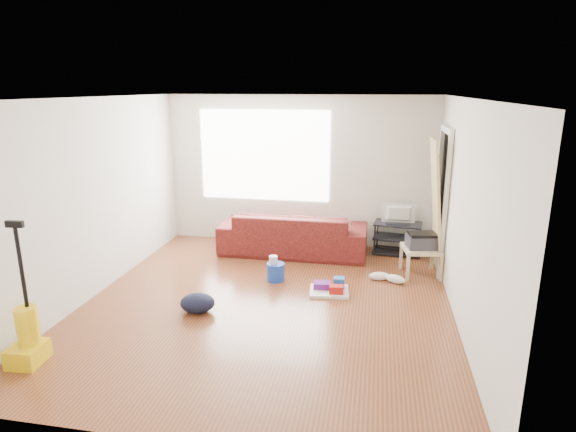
% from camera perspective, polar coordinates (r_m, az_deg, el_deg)
% --- Properties ---
extents(room, '(4.51, 5.01, 2.51)m').
position_cam_1_polar(room, '(5.81, -1.63, 1.47)').
color(room, brown).
rests_on(room, ground).
extents(sofa, '(2.34, 0.91, 0.68)m').
position_cam_1_polar(sofa, '(7.88, 0.64, -4.35)').
color(sofa, '#330810').
rests_on(sofa, ground).
extents(tv_stand, '(0.79, 0.51, 0.51)m').
position_cam_1_polar(tv_stand, '(7.96, 12.82, -2.53)').
color(tv_stand, black).
rests_on(tv_stand, ground).
extents(tv, '(0.53, 0.07, 0.30)m').
position_cam_1_polar(tv, '(7.85, 12.99, 0.25)').
color(tv, black).
rests_on(tv, tv_stand).
extents(side_table, '(0.58, 0.58, 0.41)m').
position_cam_1_polar(side_table, '(7.12, 15.51, -4.12)').
color(side_table, '#BEB28A').
rests_on(side_table, ground).
extents(printer, '(0.47, 0.39, 0.22)m').
position_cam_1_polar(printer, '(7.07, 15.61, -2.81)').
color(printer, '#292930').
rests_on(printer, side_table).
extents(bucket, '(0.27, 0.27, 0.25)m').
position_cam_1_polar(bucket, '(6.79, -1.47, -7.62)').
color(bucket, '#173FAD').
rests_on(bucket, ground).
extents(toilet_paper, '(0.12, 0.12, 0.11)m').
position_cam_1_polar(toilet_paper, '(6.73, -1.75, -6.20)').
color(toilet_paper, silver).
rests_on(toilet_paper, bucket).
extents(cleaning_tray, '(0.54, 0.45, 0.18)m').
position_cam_1_polar(cleaning_tray, '(6.41, 5.03, -8.56)').
color(cleaning_tray, white).
rests_on(cleaning_tray, ground).
extents(backpack, '(0.47, 0.40, 0.23)m').
position_cam_1_polar(backpack, '(6.00, -10.62, -11.09)').
color(backpack, black).
rests_on(backpack, ground).
extents(sneakers, '(0.53, 0.27, 0.12)m').
position_cam_1_polar(sneakers, '(6.86, 11.66, -7.16)').
color(sneakers, white).
rests_on(sneakers, ground).
extents(vacuum, '(0.32, 0.36, 1.43)m').
position_cam_1_polar(vacuum, '(5.45, -28.50, -12.51)').
color(vacuum, '#E3B80B').
rests_on(vacuum, ground).
extents(door_panel, '(0.24, 0.78, 1.94)m').
position_cam_1_polar(door_panel, '(7.46, 16.57, -6.13)').
color(door_panel, tan).
rests_on(door_panel, ground).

